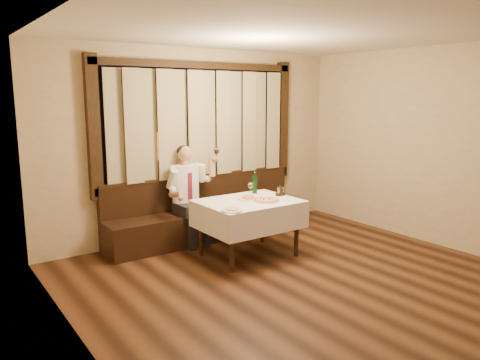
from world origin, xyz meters
TOP-DOWN VIEW (x-y plane):
  - room at (-0.00, 0.97)m, footprint 5.01×6.01m
  - banquette at (0.00, 2.72)m, footprint 3.20×0.61m
  - dining_table at (0.00, 1.70)m, footprint 1.27×0.97m
  - pizza at (0.17, 1.54)m, footprint 0.35×0.35m
  - pasta_red at (0.03, 1.75)m, footprint 0.28×0.28m
  - pasta_cream at (-0.50, 1.35)m, footprint 0.26×0.26m
  - green_bottle at (0.33, 2.01)m, footprint 0.07×0.07m
  - table_wine_glass at (0.17, 1.90)m, footprint 0.07×0.07m
  - cruet_caddy at (0.53, 1.69)m, footprint 0.13×0.07m
  - seated_man at (-0.38, 2.63)m, footprint 0.78×0.58m

SIDE VIEW (x-z plane):
  - banquette at x=0.00m, z-range -0.16..0.78m
  - dining_table at x=0.00m, z-range 0.27..1.03m
  - pizza at x=0.17m, z-range 0.75..0.79m
  - pasta_cream at x=-0.50m, z-range 0.75..0.84m
  - pasta_red at x=0.03m, z-range 0.75..0.84m
  - cruet_caddy at x=0.53m, z-range 0.74..0.87m
  - seated_man at x=-0.38m, z-range 0.11..1.53m
  - green_bottle at x=0.33m, z-range 0.73..1.04m
  - table_wine_glass at x=0.17m, z-range 0.80..0.99m
  - room at x=0.00m, z-range 0.09..2.91m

